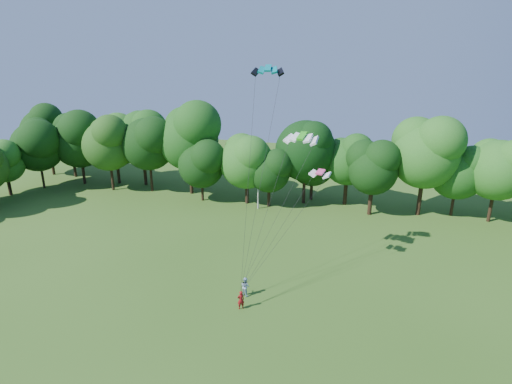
% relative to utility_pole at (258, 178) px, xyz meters
% --- Properties ---
extents(ground, '(160.00, 160.00, 0.00)m').
position_rel_utility_pole_xyz_m(ground, '(4.00, -32.33, -4.42)').
color(ground, '#305818').
rests_on(ground, ground).
extents(utility_pole, '(1.68, 0.54, 8.62)m').
position_rel_utility_pole_xyz_m(utility_pole, '(0.00, 0.00, 0.00)').
color(utility_pole, '#AFAEA6').
rests_on(utility_pole, ground).
extents(kite_flyer_left, '(0.72, 0.69, 1.66)m').
position_rel_utility_pole_xyz_m(kite_flyer_left, '(6.09, -23.46, -3.59)').
color(kite_flyer_left, maroon).
rests_on(kite_flyer_left, ground).
extents(kite_flyer_right, '(1.05, 0.97, 1.73)m').
position_rel_utility_pole_xyz_m(kite_flyer_right, '(5.75, -21.40, -3.55)').
color(kite_flyer_right, '#9DBBDB').
rests_on(kite_flyer_right, ground).
extents(kite_teal, '(2.77, 1.62, 0.60)m').
position_rel_utility_pole_xyz_m(kite_teal, '(6.35, -17.00, 14.79)').
color(kite_teal, '#047E87').
rests_on(kite_teal, ground).
extents(kite_green, '(3.25, 1.84, 0.67)m').
position_rel_utility_pole_xyz_m(kite_green, '(8.91, -14.43, 8.81)').
color(kite_green, green).
rests_on(kite_green, ground).
extents(kite_pink, '(2.13, 1.36, 0.38)m').
position_rel_utility_pole_xyz_m(kite_pink, '(10.85, -14.91, 5.66)').
color(kite_pink, '#F1438B').
rests_on(kite_pink, ground).
extents(tree_back_west, '(8.68, 8.68, 12.63)m').
position_rel_utility_pole_xyz_m(tree_back_west, '(-24.99, 0.94, 3.47)').
color(tree_back_west, black).
rests_on(tree_back_west, ground).
extents(tree_back_center, '(9.45, 9.45, 13.75)m').
position_rel_utility_pole_xyz_m(tree_back_center, '(5.61, 4.41, 4.17)').
color(tree_back_center, black).
rests_on(tree_back_center, ground).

